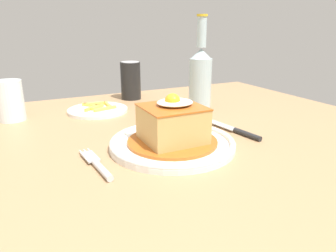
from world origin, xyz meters
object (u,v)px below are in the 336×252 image
beer_bottle_clear (200,77)px  side_plate_fries (96,110)px  drinking_glass (10,103)px  soda_can (131,81)px  main_plate (172,143)px  knife (239,131)px  fork (98,165)px

beer_bottle_clear → side_plate_fries: size_ratio=1.56×
beer_bottle_clear → drinking_glass: beer_bottle_clear is taller
soda_can → beer_bottle_clear: bearing=-61.8°
side_plate_fries → main_plate: bearing=-77.8°
knife → drinking_glass: drinking_glass is taller
fork → side_plate_fries: size_ratio=0.83×
main_plate → side_plate_fries: bearing=102.2°
fork → knife: 0.34m
main_plate → fork: 0.16m
knife → drinking_glass: (-0.47, 0.35, 0.04)m
main_plate → side_plate_fries: main_plate is taller
fork → beer_bottle_clear: size_ratio=0.53×
knife → fork: bearing=-174.0°
knife → beer_bottle_clear: bearing=83.6°
knife → side_plate_fries: 0.42m
main_plate → knife: 0.17m
main_plate → side_plate_fries: size_ratio=1.50×
fork → drinking_glass: bearing=108.7°
main_plate → soda_can: bearing=80.8°
main_plate → knife: bearing=1.6°
fork → knife: size_ratio=0.86×
knife → drinking_glass: size_ratio=1.58×
knife → soda_can: 0.46m
main_plate → soda_can: soda_can is taller
beer_bottle_clear → soda_can: bearing=118.2°
soda_can → drinking_glass: size_ratio=1.18×
fork → side_plate_fries: 0.38m
drinking_glass → main_plate: bearing=-50.6°
fork → soda_can: bearing=64.1°
drinking_glass → side_plate_fries: drinking_glass is taller
main_plate → side_plate_fries: 0.35m
main_plate → beer_bottle_clear: 0.31m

